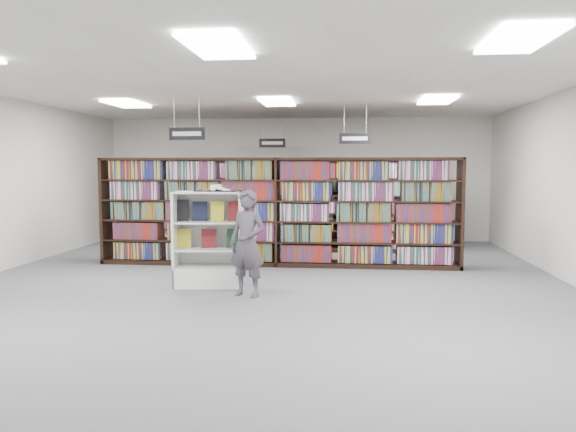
# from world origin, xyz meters

# --- Properties ---
(floor) EXTENTS (12.00, 12.00, 0.00)m
(floor) POSITION_xyz_m (0.00, 0.00, 0.00)
(floor) COLOR #4D4C51
(floor) RESTS_ON ground
(ceiling) EXTENTS (10.00, 12.00, 0.10)m
(ceiling) POSITION_xyz_m (0.00, 0.00, 3.20)
(ceiling) COLOR silver
(ceiling) RESTS_ON wall_back
(wall_back) EXTENTS (10.00, 0.10, 3.20)m
(wall_back) POSITION_xyz_m (0.00, 6.00, 1.60)
(wall_back) COLOR silver
(wall_back) RESTS_ON ground
(wall_front) EXTENTS (10.00, 0.10, 3.20)m
(wall_front) POSITION_xyz_m (0.00, -6.00, 1.60)
(wall_front) COLOR silver
(wall_front) RESTS_ON ground
(bookshelf_row_near) EXTENTS (7.00, 0.60, 2.10)m
(bookshelf_row_near) POSITION_xyz_m (0.00, 2.00, 1.05)
(bookshelf_row_near) COLOR black
(bookshelf_row_near) RESTS_ON floor
(bookshelf_row_mid) EXTENTS (7.00, 0.60, 2.10)m
(bookshelf_row_mid) POSITION_xyz_m (0.00, 4.00, 1.05)
(bookshelf_row_mid) COLOR black
(bookshelf_row_mid) RESTS_ON floor
(bookshelf_row_far) EXTENTS (7.00, 0.60, 2.10)m
(bookshelf_row_far) POSITION_xyz_m (0.00, 5.70, 1.05)
(bookshelf_row_far) COLOR black
(bookshelf_row_far) RESTS_ON floor
(aisle_sign_left) EXTENTS (0.65, 0.02, 0.80)m
(aisle_sign_left) POSITION_xyz_m (-1.50, 1.00, 2.53)
(aisle_sign_left) COLOR #B2B2B7
(aisle_sign_left) RESTS_ON ceiling
(aisle_sign_right) EXTENTS (0.65, 0.02, 0.80)m
(aisle_sign_right) POSITION_xyz_m (1.50, 3.00, 2.53)
(aisle_sign_right) COLOR #B2B2B7
(aisle_sign_right) RESTS_ON ceiling
(aisle_sign_center) EXTENTS (0.65, 0.02, 0.80)m
(aisle_sign_center) POSITION_xyz_m (-0.50, 5.00, 2.53)
(aisle_sign_center) COLOR #B2B2B7
(aisle_sign_center) RESTS_ON ceiling
(troffer_front_center) EXTENTS (0.60, 1.20, 0.04)m
(troffer_front_center) POSITION_xyz_m (0.00, -3.00, 3.16)
(troffer_front_center) COLOR white
(troffer_front_center) RESTS_ON ceiling
(troffer_front_right) EXTENTS (0.60, 1.20, 0.04)m
(troffer_front_right) POSITION_xyz_m (3.00, -3.00, 3.16)
(troffer_front_right) COLOR white
(troffer_front_right) RESTS_ON ceiling
(troffer_back_left) EXTENTS (0.60, 1.20, 0.04)m
(troffer_back_left) POSITION_xyz_m (-3.00, 2.00, 3.16)
(troffer_back_left) COLOR white
(troffer_back_left) RESTS_ON ceiling
(troffer_back_center) EXTENTS (0.60, 1.20, 0.04)m
(troffer_back_center) POSITION_xyz_m (0.00, 2.00, 3.16)
(troffer_back_center) COLOR white
(troffer_back_center) RESTS_ON ceiling
(troffer_back_right) EXTENTS (0.60, 1.20, 0.04)m
(troffer_back_right) POSITION_xyz_m (3.00, 2.00, 3.16)
(troffer_back_right) COLOR white
(troffer_back_right) RESTS_ON ceiling
(endcap_display) EXTENTS (1.15, 0.66, 1.53)m
(endcap_display) POSITION_xyz_m (-0.87, -0.02, 0.50)
(endcap_display) COLOR silver
(endcap_display) RESTS_ON floor
(open_book) EXTENTS (0.70, 0.43, 0.13)m
(open_book) POSITION_xyz_m (-0.72, -0.04, 1.56)
(open_book) COLOR black
(open_book) RESTS_ON endcap_display
(shopper) EXTENTS (0.68, 0.56, 1.58)m
(shopper) POSITION_xyz_m (-0.12, -0.70, 0.79)
(shopper) COLOR #45414A
(shopper) RESTS_ON floor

